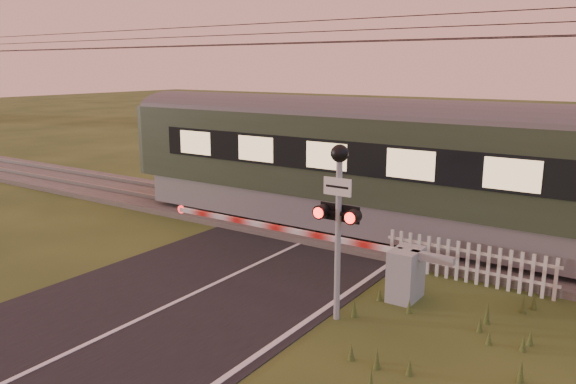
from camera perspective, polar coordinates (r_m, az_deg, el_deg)
The scene contains 7 objects.
ground at distance 12.16m, azimuth -11.47°, elevation -11.05°, with size 160.00×160.00×0.00m, color #293C17.
road at distance 12.00m, azimuth -12.22°, elevation -11.37°, with size 6.00×140.00×0.03m.
track_bed at distance 17.02m, azimuth 4.26°, elevation -3.66°, with size 140.00×3.40×0.39m.
overhead_wires at distance 16.36m, azimuth 4.60°, elevation 15.73°, with size 120.00×0.62×0.62m.
boom_gate at distance 12.34m, azimuth 10.12°, elevation -7.50°, with size 7.64×0.85×1.14m.
crossing_signal at distance 10.52m, azimuth 5.16°, elevation -0.97°, with size 0.88×0.36×3.44m.
picket_fence at distance 13.49m, azimuth 17.77°, elevation -6.83°, with size 3.93×0.08×0.95m.
Camera 1 is at (8.07, -7.71, 4.84)m, focal length 35.00 mm.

